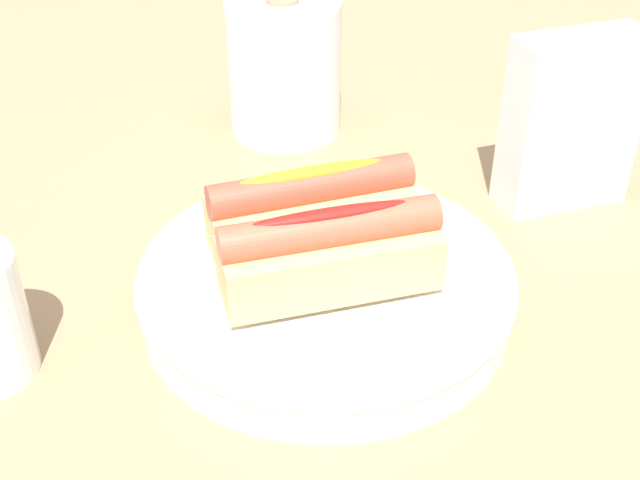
{
  "coord_description": "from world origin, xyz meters",
  "views": [
    {
      "loc": [
        -0.06,
        -0.48,
        0.4
      ],
      "look_at": [
        -0.0,
        0.0,
        0.06
      ],
      "focal_mm": 47.57,
      "sensor_mm": 36.0,
      "label": 1
    }
  ],
  "objects_px": {
    "hotdog_back": "(312,210)",
    "serving_bowl": "(320,281)",
    "paper_towel_roll": "(284,67)",
    "hotdog_front": "(329,253)",
    "napkin_box": "(570,122)"
  },
  "relations": [
    {
      "from": "hotdog_back",
      "to": "serving_bowl",
      "type": "bearing_deg",
      "value": -83.54
    },
    {
      "from": "napkin_box",
      "to": "hotdog_back",
      "type": "bearing_deg",
      "value": -169.67
    },
    {
      "from": "hotdog_back",
      "to": "paper_towel_roll",
      "type": "bearing_deg",
      "value": 90.34
    },
    {
      "from": "hotdog_back",
      "to": "napkin_box",
      "type": "height_order",
      "value": "napkin_box"
    },
    {
      "from": "napkin_box",
      "to": "paper_towel_roll",
      "type": "bearing_deg",
      "value": 132.88
    },
    {
      "from": "serving_bowl",
      "to": "hotdog_front",
      "type": "relative_size",
      "value": 1.75
    },
    {
      "from": "hotdog_back",
      "to": "napkin_box",
      "type": "xyz_separation_m",
      "value": [
        0.23,
        0.09,
        0.01
      ]
    },
    {
      "from": "hotdog_front",
      "to": "hotdog_back",
      "type": "xyz_separation_m",
      "value": [
        -0.01,
        0.05,
        0.0
      ]
    },
    {
      "from": "hotdog_back",
      "to": "paper_towel_roll",
      "type": "distance_m",
      "value": 0.25
    },
    {
      "from": "hotdog_back",
      "to": "hotdog_front",
      "type": "bearing_deg",
      "value": -83.54
    },
    {
      "from": "hotdog_front",
      "to": "paper_towel_roll",
      "type": "xyz_separation_m",
      "value": [
        -0.01,
        0.31,
        0.0
      ]
    },
    {
      "from": "hotdog_back",
      "to": "napkin_box",
      "type": "distance_m",
      "value": 0.25
    },
    {
      "from": "hotdog_front",
      "to": "serving_bowl",
      "type": "bearing_deg",
      "value": 96.46
    },
    {
      "from": "paper_towel_roll",
      "to": "napkin_box",
      "type": "height_order",
      "value": "napkin_box"
    },
    {
      "from": "hotdog_front",
      "to": "paper_towel_roll",
      "type": "height_order",
      "value": "paper_towel_roll"
    }
  ]
}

